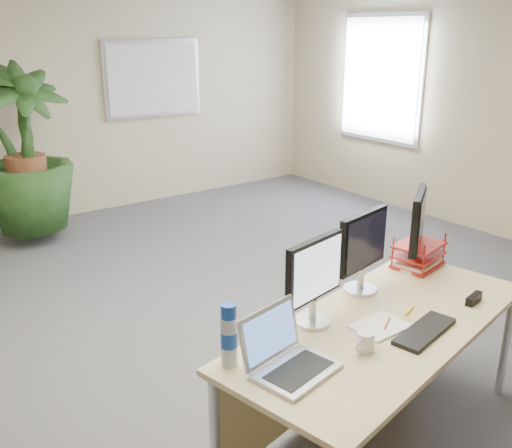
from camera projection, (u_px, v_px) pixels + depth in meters
floor at (273, 362)px, 3.85m from camera, size 8.00×8.00×0.00m
back_wall at (57, 102)px, 6.46m from camera, size 7.00×0.04×2.70m
whiteboard at (153, 79)px, 7.04m from camera, size 1.30×0.04×0.95m
window at (380, 79)px, 7.05m from camera, size 0.04×1.30×1.55m
desk at (365, 341)px, 3.01m from camera, size 1.98×1.14×0.72m
floor_plant at (27, 173)px, 5.79m from camera, size 1.06×1.06×1.50m
monitor_left at (314, 276)px, 2.80m from camera, size 0.41×0.19×0.45m
monitor_right at (363, 247)px, 3.16m from camera, size 0.42×0.19×0.47m
monitor_dark at (417, 226)px, 3.44m from camera, size 0.40×0.28×0.50m
laptop at (286, 355)px, 2.48m from camera, size 0.41×0.38×0.26m
keyboard at (425, 331)px, 2.78m from camera, size 0.43×0.22×0.02m
coffee_mug at (365, 342)px, 2.62m from camera, size 0.12×0.08×0.09m
spiral_notebook at (380, 326)px, 2.84m from camera, size 0.27×0.20×0.01m
orange_pen at (387, 323)px, 2.85m from camera, size 0.12×0.07×0.01m
yellow_highlighter at (409, 311)px, 2.99m from camera, size 0.11×0.05×0.01m
water_bottle at (229, 336)px, 2.49m from camera, size 0.08×0.08×0.29m
letter_tray at (418, 257)px, 3.56m from camera, size 0.35×0.29×0.14m
stapler at (474, 299)px, 3.09m from camera, size 0.15×0.06×0.05m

